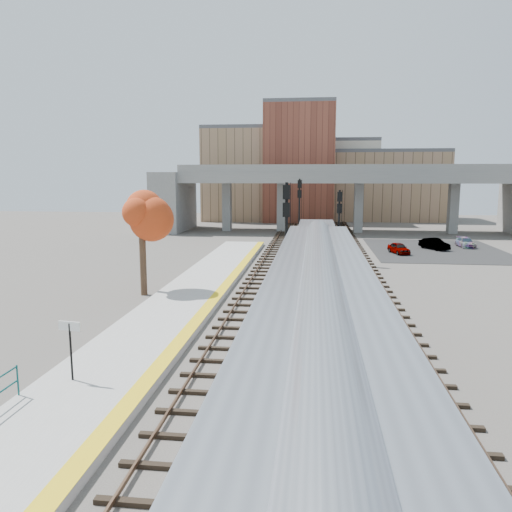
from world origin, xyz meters
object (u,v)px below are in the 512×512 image
(signal_mast_mid, at_px, (339,229))
(tree, at_px, (141,214))
(coach, at_px, (319,346))
(car_a, at_px, (399,248))
(signal_mast_far, at_px, (299,209))
(signal_mast_near, at_px, (286,237))
(locomotive, at_px, (317,252))
(car_c, at_px, (465,242))
(car_b, at_px, (434,244))

(signal_mast_mid, relative_size, tree, 0.91)
(coach, height_order, car_a, coach)
(signal_mast_far, bearing_deg, signal_mast_near, -90.00)
(locomotive, relative_size, car_c, 5.19)
(locomotive, xyz_separation_m, car_b, (12.84, 18.37, -1.63))
(signal_mast_far, xyz_separation_m, car_c, (18.86, -4.42, -3.32))
(locomotive, distance_m, car_b, 22.47)
(tree, height_order, car_a, tree)
(locomotive, height_order, car_a, locomotive)
(signal_mast_far, bearing_deg, signal_mast_mid, -76.45)
(signal_mast_mid, distance_m, car_a, 9.79)
(signal_mast_far, height_order, tree, signal_mast_far)
(signal_mast_mid, bearing_deg, car_b, 43.49)
(signal_mast_near, distance_m, tree, 9.82)
(tree, relative_size, car_b, 2.00)
(locomotive, relative_size, tree, 2.57)
(car_a, bearing_deg, car_b, 23.27)
(signal_mast_mid, bearing_deg, car_c, 40.46)
(signal_mast_mid, bearing_deg, car_a, 46.26)
(coach, bearing_deg, car_b, 72.60)
(locomotive, xyz_separation_m, tree, (-11.57, -5.54, 3.21))
(tree, distance_m, car_c, 38.91)
(coach, bearing_deg, signal_mast_mid, 86.27)
(coach, relative_size, car_a, 7.52)
(signal_mast_near, height_order, car_b, signal_mast_near)
(signal_mast_near, height_order, tree, signal_mast_near)
(signal_mast_near, relative_size, signal_mast_mid, 1.12)
(signal_mast_mid, distance_m, car_b, 15.17)
(locomotive, distance_m, coach, 22.61)
(signal_mast_far, xyz_separation_m, car_a, (10.61, -10.21, -3.29))
(car_a, bearing_deg, coach, -118.31)
(signal_mast_mid, bearing_deg, signal_mast_far, 103.55)
(signal_mast_far, height_order, car_b, signal_mast_far)
(coach, relative_size, signal_mast_near, 3.32)
(signal_mast_mid, distance_m, signal_mast_far, 17.51)
(car_c, bearing_deg, coach, -113.97)
(car_b, bearing_deg, coach, -136.15)
(signal_mast_mid, xyz_separation_m, car_a, (6.51, 6.81, -2.66))
(car_a, bearing_deg, signal_mast_near, -135.48)
(signal_mast_mid, xyz_separation_m, car_c, (14.76, 12.59, -2.69))
(coach, distance_m, signal_mast_mid, 30.76)
(locomotive, xyz_separation_m, car_a, (8.51, 14.90, -1.67))
(locomotive, relative_size, car_b, 5.14)
(signal_mast_mid, relative_size, car_a, 2.02)
(locomotive, distance_m, car_c, 26.67)
(car_a, height_order, car_c, car_a)
(car_a, bearing_deg, tree, -150.02)
(locomotive, height_order, signal_mast_far, signal_mast_far)
(locomotive, xyz_separation_m, signal_mast_near, (-2.10, -3.51, 1.55))
(car_c, bearing_deg, locomotive, -131.83)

